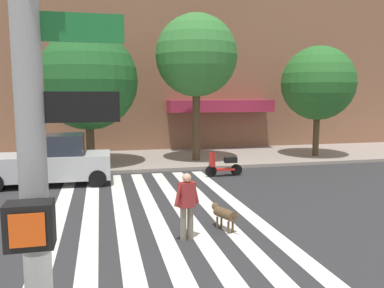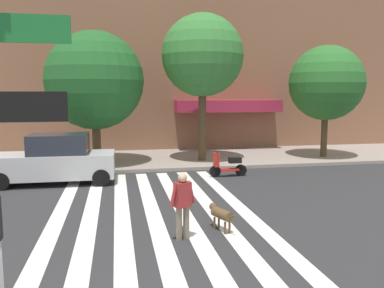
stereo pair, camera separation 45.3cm
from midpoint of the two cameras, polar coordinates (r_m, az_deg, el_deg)
name	(u,v)px [view 1 (the left image)]	position (r m, az deg, el deg)	size (l,w,h in m)	color
ground_plane	(106,228)	(10.90, -13.47, -11.75)	(160.00, 160.00, 0.00)	#2B2B2D
sidewalk_far	(103,161)	(20.69, -13.32, -2.42)	(80.00, 6.00, 0.15)	gray
crosswalk_stripes	(158,224)	(10.97, -6.06, -11.44)	(5.85, 13.57, 0.01)	silver
traffic_light_pole	(29,96)	(2.74, -26.89, 6.17)	(0.74, 0.46, 5.80)	gray
parked_car_behind_first	(51,161)	(16.29, -20.38, -2.34)	(4.58, 1.95, 1.94)	#B4B5B6
parked_scooter	(224,165)	(16.89, 3.83, -3.04)	(1.63, 0.50, 1.11)	black
street_tree_nearest	(88,81)	(19.20, -15.38, 8.79)	(4.59, 4.59, 6.24)	#4C3823
street_tree_middle	(196,56)	(19.82, -0.05, 12.56)	(4.03, 4.03, 7.21)	#4C3823
street_tree_further	(318,83)	(22.08, 17.13, 8.34)	(3.89, 3.89, 5.83)	#4C3823
pedestrian_dog_walker	(187,203)	(9.58, -2.12, -8.42)	(0.69, 0.36, 1.64)	#6B6051
dog_on_leash	(224,213)	(10.38, 3.30, -9.96)	(0.52, 1.02, 0.65)	brown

